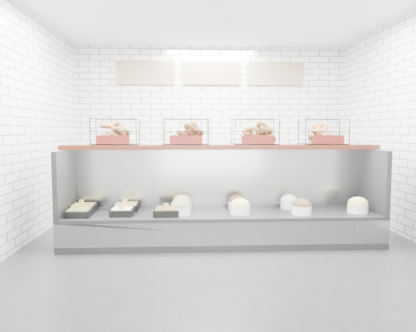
{
  "coord_description": "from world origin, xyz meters",
  "views": [
    {
      "loc": [
        -0.44,
        -4.85,
        1.43
      ],
      "look_at": [
        -0.17,
        0.45,
        0.98
      ],
      "focal_mm": 35.0,
      "sensor_mm": 36.0,
      "label": 1
    }
  ],
  "objects": [
    {
      "name": "prep_counter",
      "position": [
        -0.0,
        2.43,
        0.47
      ],
      "size": [
        4.0,
        0.6,
        1.2
      ],
      "color": "#93969B",
      "rests_on": "ground"
    },
    {
      "name": "bagel_shelf",
      "position": [
        -0.0,
        0.52,
        1.38
      ],
      "size": [
        4.1,
        0.5,
        0.4
      ],
      "color": "#3A140C",
      "rests_on": "display_case"
    },
    {
      "name": "room_shell",
      "position": [
        0.0,
        0.6,
        2.06
      ],
      "size": [
        5.02,
        5.51,
        3.01
      ],
      "color": "silver",
      "rests_on": "ground"
    },
    {
      "name": "display_case",
      "position": [
        -0.01,
        0.34,
        0.33
      ],
      "size": [
        4.0,
        0.9,
        1.2
      ],
      "color": "black",
      "rests_on": "ground"
    },
    {
      "name": "ground",
      "position": [
        0.0,
        0.0,
        0.0
      ],
      "size": [
        5.5,
        5.5,
        0.0
      ],
      "primitive_type": "plane",
      "color": "black",
      "rests_on": "ground"
    }
  ]
}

